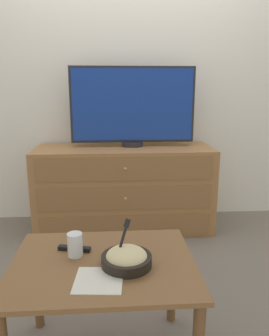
# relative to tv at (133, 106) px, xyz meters

# --- Properties ---
(ground_plane) EXTENTS (12.00, 12.00, 0.00)m
(ground_plane) POSITION_rel_tv_xyz_m (0.00, 0.23, -1.05)
(ground_plane) COLOR #70665B
(wall_back) EXTENTS (12.00, 0.05, 2.60)m
(wall_back) POSITION_rel_tv_xyz_m (0.00, 0.26, 0.25)
(wall_back) COLOR white
(wall_back) RESTS_ON ground_plane
(dresser) EXTENTS (1.48, 0.55, 0.71)m
(dresser) POSITION_rel_tv_xyz_m (-0.08, -0.06, -0.69)
(dresser) COLOR #9E6B3D
(dresser) RESTS_ON ground_plane
(tv) EXTENTS (1.03, 0.18, 0.66)m
(tv) POSITION_rel_tv_xyz_m (0.00, 0.00, 0.00)
(tv) COLOR #232328
(tv) RESTS_ON dresser
(coffee_table) EXTENTS (0.76, 0.59, 0.50)m
(coffee_table) POSITION_rel_tv_xyz_m (-0.22, -1.53, -0.63)
(coffee_table) COLOR brown
(coffee_table) RESTS_ON ground_plane
(takeout_bowl) EXTENTS (0.20, 0.20, 0.18)m
(takeout_bowl) POSITION_rel_tv_xyz_m (-0.12, -1.57, -0.52)
(takeout_bowl) COLOR black
(takeout_bowl) RESTS_ON coffee_table
(drink_cup) EXTENTS (0.07, 0.07, 0.10)m
(drink_cup) POSITION_rel_tv_xyz_m (-0.34, -1.47, -0.51)
(drink_cup) COLOR white
(drink_cup) RESTS_ON coffee_table
(napkin) EXTENTS (0.19, 0.19, 0.00)m
(napkin) POSITION_rel_tv_xyz_m (-0.23, -1.67, -0.55)
(napkin) COLOR silver
(napkin) RESTS_ON coffee_table
(remote_control) EXTENTS (0.15, 0.06, 0.02)m
(remote_control) POSITION_rel_tv_xyz_m (-0.35, -1.43, -0.54)
(remote_control) COLOR black
(remote_control) RESTS_ON coffee_table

